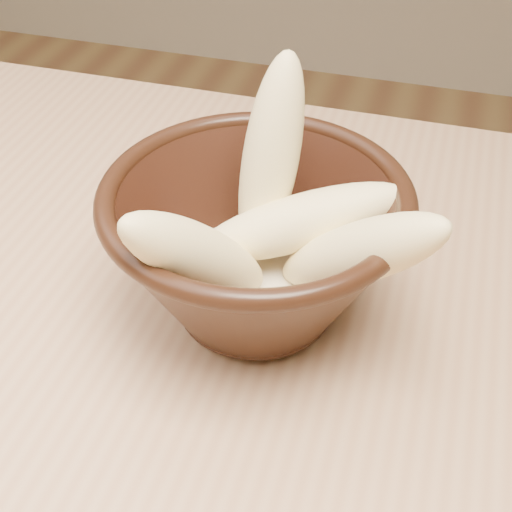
% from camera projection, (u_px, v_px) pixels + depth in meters
% --- Properties ---
extents(bowl, '(0.19, 0.19, 0.10)m').
position_uv_depth(bowl, '(256.00, 245.00, 0.44)').
color(bowl, black).
rests_on(bowl, table).
extents(milk_puddle, '(0.11, 0.11, 0.01)m').
position_uv_depth(milk_puddle, '(256.00, 276.00, 0.45)').
color(milk_puddle, beige).
rests_on(milk_puddle, bowl).
extents(banana_upright, '(0.06, 0.07, 0.14)m').
position_uv_depth(banana_upright, '(270.00, 160.00, 0.43)').
color(banana_upright, '#F6DB91').
rests_on(banana_upright, bowl).
extents(banana_right, '(0.12, 0.08, 0.11)m').
position_uv_depth(banana_right, '(357.00, 253.00, 0.39)').
color(banana_right, '#F6DB91').
rests_on(banana_right, bowl).
extents(banana_across, '(0.14, 0.08, 0.07)m').
position_uv_depth(banana_across, '(300.00, 223.00, 0.43)').
color(banana_across, '#F6DB91').
rests_on(banana_across, bowl).
extents(banana_front, '(0.09, 0.12, 0.12)m').
position_uv_depth(banana_front, '(199.00, 256.00, 0.39)').
color(banana_front, '#F6DB91').
rests_on(banana_front, bowl).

